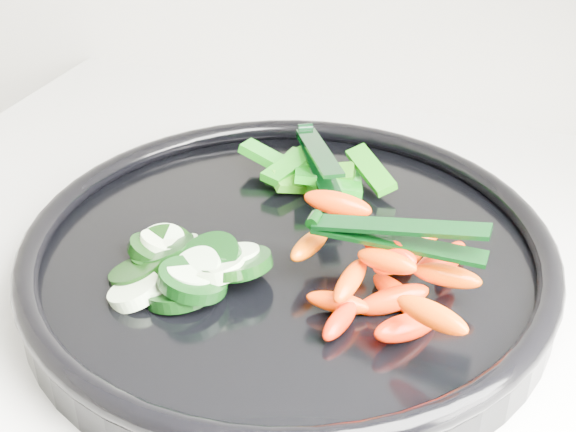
% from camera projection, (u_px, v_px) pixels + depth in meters
% --- Properties ---
extents(veggie_tray, '(0.47, 0.47, 0.04)m').
position_uv_depth(veggie_tray, '(288.00, 257.00, 0.57)').
color(veggie_tray, black).
rests_on(veggie_tray, counter).
extents(cucumber_pile, '(0.12, 0.10, 0.04)m').
position_uv_depth(cucumber_pile, '(183.00, 264.00, 0.54)').
color(cucumber_pile, black).
rests_on(cucumber_pile, veggie_tray).
extents(carrot_pile, '(0.14, 0.15, 0.06)m').
position_uv_depth(carrot_pile, '(391.00, 271.00, 0.51)').
color(carrot_pile, '#F03200').
rests_on(carrot_pile, veggie_tray).
extents(pepper_pile, '(0.13, 0.09, 0.04)m').
position_uv_depth(pepper_pile, '(313.00, 173.00, 0.64)').
color(pepper_pile, '#1C6B0A').
rests_on(pepper_pile, veggie_tray).
extents(tong_carrot, '(0.11, 0.02, 0.02)m').
position_uv_depth(tong_carrot, '(393.00, 233.00, 0.49)').
color(tong_carrot, black).
rests_on(tong_carrot, carrot_pile).
extents(tong_pepper, '(0.07, 0.10, 0.02)m').
position_uv_depth(tong_pepper, '(318.00, 156.00, 0.63)').
color(tong_pepper, black).
rests_on(tong_pepper, pepper_pile).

